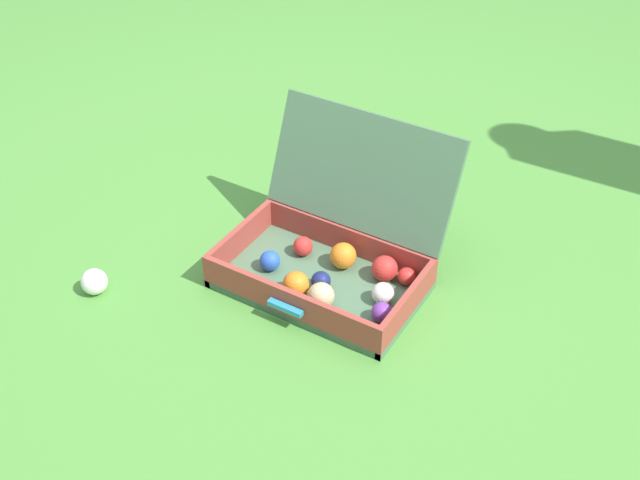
% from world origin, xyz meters
% --- Properties ---
extents(ground_plane, '(16.00, 16.00, 0.00)m').
position_xyz_m(ground_plane, '(0.00, 0.00, 0.00)').
color(ground_plane, '#4C8C38').
extents(open_suitcase, '(0.60, 0.53, 0.44)m').
position_xyz_m(open_suitcase, '(0.03, 0.03, 0.10)').
color(open_suitcase, '#4C7051').
rests_on(open_suitcase, ground).
extents(stray_ball_on_grass, '(0.08, 0.08, 0.08)m').
position_xyz_m(stray_ball_on_grass, '(-0.54, -0.40, 0.04)').
color(stray_ball_on_grass, white).
rests_on(stray_ball_on_grass, ground).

